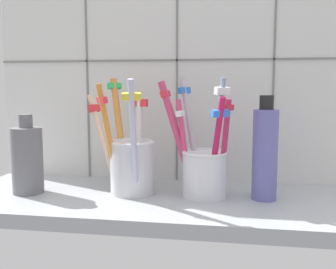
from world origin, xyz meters
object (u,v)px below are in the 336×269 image
toothbrush_cup_left (130,161)px  toothbrush_cup_right (203,165)px  ceramic_vase (27,159)px  soap_bottle (265,153)px

toothbrush_cup_left → toothbrush_cup_right: bearing=-0.0°
ceramic_vase → soap_bottle: size_ratio=0.81×
toothbrush_cup_right → soap_bottle: 9.11cm
toothbrush_cup_right → ceramic_vase: (-26.72, -2.50, 0.62)cm
toothbrush_cup_right → ceramic_vase: 26.85cm
toothbrush_cup_right → soap_bottle: size_ratio=1.19×
ceramic_vase → soap_bottle: (35.55, 2.29, 1.60)cm
toothbrush_cup_left → toothbrush_cup_right: size_ratio=0.98×
toothbrush_cup_right → ceramic_vase: size_ratio=1.48×
ceramic_vase → toothbrush_cup_left: bearing=9.1°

